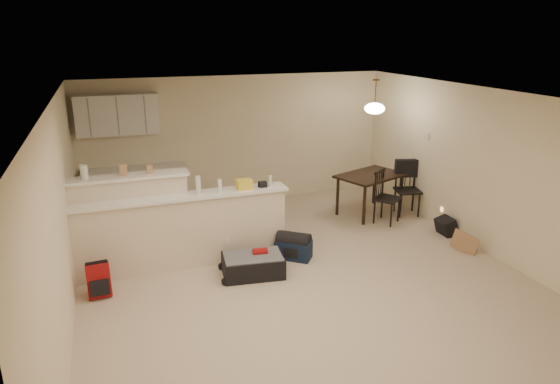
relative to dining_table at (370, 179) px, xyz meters
name	(u,v)px	position (x,y,z in m)	size (l,w,h in m)	color
room	(305,192)	(-2.13, -1.98, 0.58)	(7.00, 7.02, 2.50)	beige
breakfast_bar	(165,227)	(-3.89, -1.00, -0.06)	(3.08, 0.58, 1.39)	beige
upper_cabinets	(117,115)	(-4.33, 1.34, 1.23)	(1.40, 0.34, 0.70)	white
kitchen_counter	(137,194)	(-4.13, 1.21, -0.22)	(1.80, 0.60, 0.90)	white
thermostat	(427,136)	(0.85, -0.43, 0.83)	(0.02, 0.12, 0.12)	beige
jar	(84,172)	(-4.88, -0.86, 0.82)	(0.10, 0.10, 0.20)	silver
cereal_box	(123,170)	(-4.38, -0.86, 0.80)	(0.10, 0.07, 0.16)	tan
small_box	(150,169)	(-4.02, -0.86, 0.78)	(0.08, 0.06, 0.12)	tan
bottle_a	(198,185)	(-3.39, -1.08, 0.55)	(0.07, 0.07, 0.26)	silver
bottle_b	(220,185)	(-3.08, -1.08, 0.51)	(0.06, 0.06, 0.18)	silver
bag_lump	(244,184)	(-2.72, -1.08, 0.49)	(0.22, 0.18, 0.14)	tan
pouch	(262,184)	(-2.44, -1.08, 0.46)	(0.12, 0.10, 0.08)	tan
extra_item_x	(270,181)	(-2.32, -1.08, 0.50)	(0.05, 0.05, 0.16)	silver
dining_table	(370,179)	(0.00, 0.00, 0.00)	(1.43, 1.19, 0.76)	black
pendant_lamp	(375,108)	(0.00, 0.00, 1.32)	(0.36, 0.36, 0.62)	brown
dining_chair_near	(387,197)	(0.05, -0.53, -0.19)	(0.42, 0.40, 0.96)	black
dining_chair_far	(408,189)	(0.63, -0.29, -0.17)	(0.44, 0.41, 1.00)	black
suitcase	(253,265)	(-2.78, -1.68, -0.53)	(0.84, 0.55, 0.28)	black
red_backpack	(99,280)	(-4.83, -1.58, -0.45)	(0.29, 0.18, 0.44)	maroon
navy_duffel	(294,249)	(-2.05, -1.37, -0.53)	(0.53, 0.29, 0.29)	#12203B
black_daypack	(446,227)	(0.72, -1.37, -0.52)	(0.33, 0.23, 0.29)	black
cardboard_sheet	(465,243)	(0.53, -2.06, -0.51)	(0.41, 0.02, 0.32)	tan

